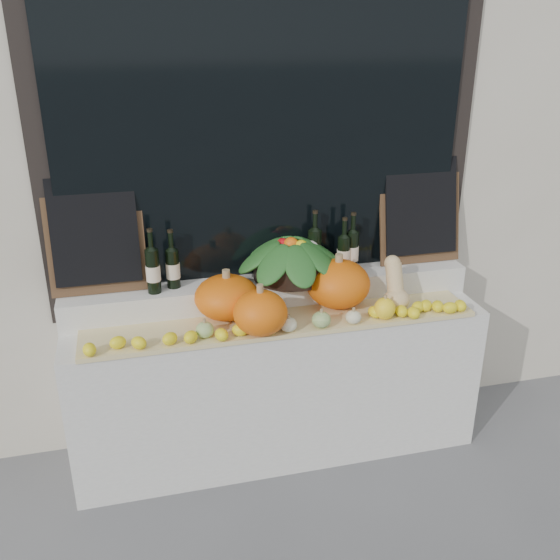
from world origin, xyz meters
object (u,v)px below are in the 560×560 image
object	(u,v)px
wine_bottle_tall	(314,251)
produce_bowl	(291,257)
butternut_squash	(395,287)
pumpkin_right	(338,284)
pumpkin_left	(227,297)

from	to	relation	value
wine_bottle_tall	produce_bowl	bearing A→B (deg)	-164.36
butternut_squash	pumpkin_right	bearing A→B (deg)	160.80
butternut_squash	produce_bowl	bearing A→B (deg)	154.15
pumpkin_right	wine_bottle_tall	world-z (taller)	wine_bottle_tall
butternut_squash	wine_bottle_tall	size ratio (longest dim) A/B	0.79
pumpkin_left	pumpkin_right	xyz separation A→B (m)	(0.62, -0.01, 0.02)
pumpkin_left	produce_bowl	xyz separation A→B (m)	(0.39, 0.14, 0.14)
pumpkin_right	pumpkin_left	bearing A→B (deg)	179.18
pumpkin_left	produce_bowl	world-z (taller)	produce_bowl
pumpkin_left	wine_bottle_tall	distance (m)	0.59
pumpkin_right	produce_bowl	distance (m)	0.30
pumpkin_left	wine_bottle_tall	xyz separation A→B (m)	(0.54, 0.18, 0.15)
pumpkin_left	wine_bottle_tall	world-z (taller)	wine_bottle_tall
butternut_squash	wine_bottle_tall	xyz separation A→B (m)	(-0.38, 0.30, 0.14)
butternut_squash	wine_bottle_tall	bearing A→B (deg)	141.73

